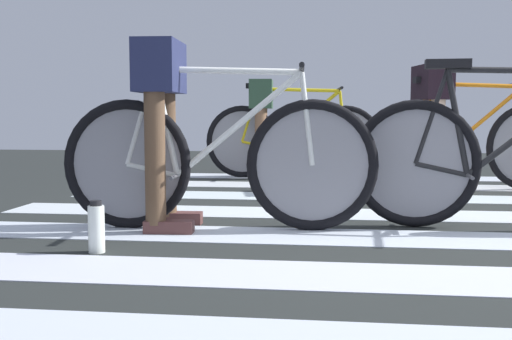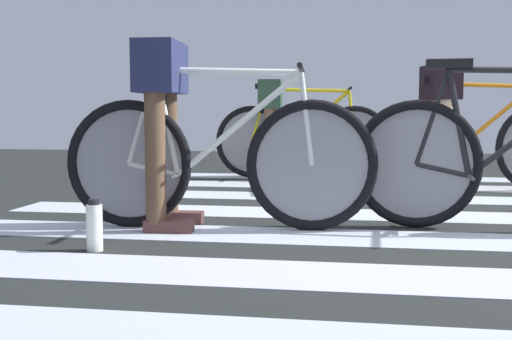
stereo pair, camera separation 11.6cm
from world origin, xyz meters
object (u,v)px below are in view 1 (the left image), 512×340
object	(u,v)px
bicycle_2_of_4	(511,160)
cyclist_3_of_4	(432,110)
bicycle_1_of_4	(218,160)
cyclist_1_of_4	(161,108)
cyclist_4_of_4	(262,115)
water_bottle	(96,228)
bicycle_3_of_4	(468,144)
bicycle_4_of_4	(293,139)

from	to	relation	value
bicycle_2_of_4	cyclist_3_of_4	xyz separation A→B (m)	(-0.16, 1.69, 0.28)
bicycle_1_of_4	cyclist_1_of_4	distance (m)	0.42
cyclist_4_of_4	bicycle_2_of_4	bearing A→B (deg)	-60.95
bicycle_1_of_4	water_bottle	distance (m)	0.82
bicycle_1_of_4	cyclist_4_of_4	bearing A→B (deg)	88.62
cyclist_4_of_4	water_bottle	distance (m)	3.46
bicycle_3_of_4	cyclist_4_of_4	bearing A→B (deg)	143.23
cyclist_3_of_4	bicycle_4_of_4	world-z (taller)	cyclist_3_of_4
bicycle_3_of_4	cyclist_4_of_4	distance (m)	2.00
cyclist_1_of_4	bicycle_4_of_4	xyz separation A→B (m)	(0.55, 2.81, -0.28)
cyclist_3_of_4	cyclist_4_of_4	xyz separation A→B (m)	(-1.50, 0.90, -0.04)
bicycle_2_of_4	cyclist_4_of_4	xyz separation A→B (m)	(-1.66, 2.59, 0.24)
bicycle_4_of_4	cyclist_4_of_4	size ratio (longest dim) A/B	1.80
cyclist_3_of_4	cyclist_4_of_4	world-z (taller)	cyclist_3_of_4
bicycle_2_of_4	cyclist_1_of_4	bearing A→B (deg)	-171.57
cyclist_1_of_4	bicycle_4_of_4	distance (m)	2.87
bicycle_1_of_4	cyclist_4_of_4	world-z (taller)	cyclist_4_of_4
cyclist_1_of_4	bicycle_4_of_4	size ratio (longest dim) A/B	0.59
bicycle_1_of_4	bicycle_3_of_4	size ratio (longest dim) A/B	1.02
cyclist_1_of_4	bicycle_4_of_4	bearing A→B (deg)	76.08
water_bottle	bicycle_3_of_4	bearing A→B (deg)	49.49
bicycle_2_of_4	bicycle_3_of_4	size ratio (longest dim) A/B	1.02
bicycle_2_of_4	water_bottle	bearing A→B (deg)	-155.81
bicycle_1_of_4	bicycle_3_of_4	xyz separation A→B (m)	(1.74, 1.93, 0.00)
bicycle_2_of_4	cyclist_4_of_4	bearing A→B (deg)	125.11
bicycle_2_of_4	cyclist_3_of_4	size ratio (longest dim) A/B	1.69
water_bottle	bicycle_2_of_4	bearing A→B (deg)	21.70
bicycle_2_of_4	cyclist_4_of_4	size ratio (longest dim) A/B	1.80
bicycle_1_of_4	bicycle_3_of_4	bearing A→B (deg)	45.30
bicycle_2_of_4	cyclist_3_of_4	bearing A→B (deg)	97.80
bicycle_1_of_4	cyclist_4_of_4	distance (m)	2.78
bicycle_2_of_4	bicycle_4_of_4	xyz separation A→B (m)	(-1.35, 2.61, 0.00)
cyclist_1_of_4	bicycle_2_of_4	distance (m)	1.93
cyclist_3_of_4	bicycle_4_of_4	xyz separation A→B (m)	(-1.19, 0.92, -0.28)
cyclist_4_of_4	bicycle_4_of_4	bearing A→B (deg)	0.00
cyclist_3_of_4	cyclist_4_of_4	size ratio (longest dim) A/B	1.06
bicycle_1_of_4	cyclist_4_of_4	xyz separation A→B (m)	(-0.07, 2.77, 0.24)
water_bottle	cyclist_1_of_4	bearing A→B (deg)	76.98
bicycle_4_of_4	cyclist_4_of_4	world-z (taller)	cyclist_4_of_4
bicycle_2_of_4	bicycle_4_of_4	size ratio (longest dim) A/B	1.00
bicycle_1_of_4	cyclist_3_of_4	distance (m)	2.37
bicycle_2_of_4	bicycle_4_of_4	distance (m)	2.93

